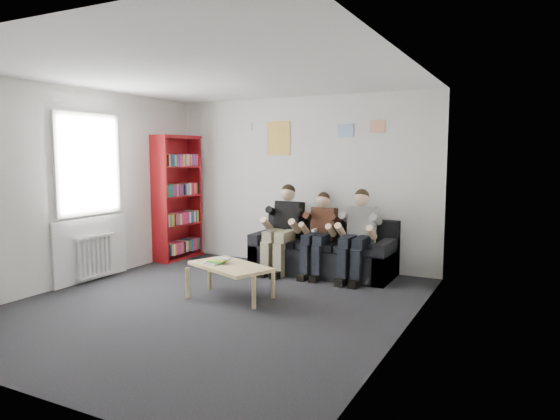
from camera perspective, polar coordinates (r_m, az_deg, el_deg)
name	(u,v)px	position (r m, az deg, el deg)	size (l,w,h in m)	color
room_shell	(211,192)	(5.88, -7.87, 2.03)	(5.00, 5.00, 5.00)	black
sofa	(324,254)	(7.60, 5.01, -5.00)	(2.12, 0.87, 0.82)	black
bookshelf	(178,198)	(8.71, -11.58, 1.40)	(0.32, 0.95, 2.11)	maroon
coffee_table	(230,269)	(6.27, -5.72, -6.70)	(1.06, 0.58, 0.43)	#DEC180
game_cases	(218,261)	(6.35, -7.12, -5.78)	(0.27, 0.25, 0.07)	silver
person_left	(283,229)	(7.60, 0.33, -2.19)	(0.42, 0.89, 1.33)	black
person_middle	(319,234)	(7.36, 4.46, -2.78)	(0.37, 0.78, 1.23)	#4E281A
person_right	(357,236)	(7.15, 8.83, -2.92)	(0.40, 0.85, 1.30)	white
radiator	(96,256)	(7.59, -20.33, -4.96)	(0.10, 0.64, 0.60)	white
window	(90,208)	(7.54, -20.91, 0.17)	(0.05, 1.30, 2.36)	white
poster_large	(278,138)	(8.21, -0.18, 8.20)	(0.42, 0.01, 0.55)	#F1F155
poster_blue	(345,131)	(7.76, 7.49, 8.99)	(0.25, 0.01, 0.20)	#4798F1
poster_pink	(378,126)	(7.60, 11.09, 9.36)	(0.22, 0.01, 0.18)	#E34798
poster_sign	(247,127)	(8.51, -3.82, 9.47)	(0.20, 0.01, 0.14)	silver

